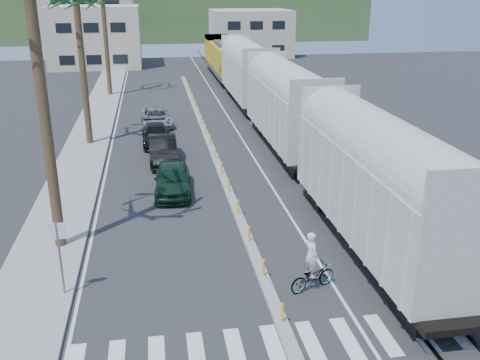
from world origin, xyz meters
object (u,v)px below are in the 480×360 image
(car_lead, at_px, (173,179))
(car_second, at_px, (163,149))
(street_sign, at_px, (59,247))
(cyclist, at_px, (312,272))

(car_lead, relative_size, car_second, 0.97)
(car_lead, bearing_deg, car_second, 96.29)
(street_sign, relative_size, car_lead, 0.63)
(car_lead, bearing_deg, street_sign, -111.56)
(street_sign, height_order, car_lead, street_sign)
(street_sign, distance_m, car_lead, 10.65)
(street_sign, relative_size, car_second, 0.61)
(car_lead, xyz_separation_m, cyclist, (4.59, -10.60, -0.08))
(cyclist, bearing_deg, car_lead, 2.73)
(street_sign, xyz_separation_m, cyclist, (8.92, -0.94, -1.25))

